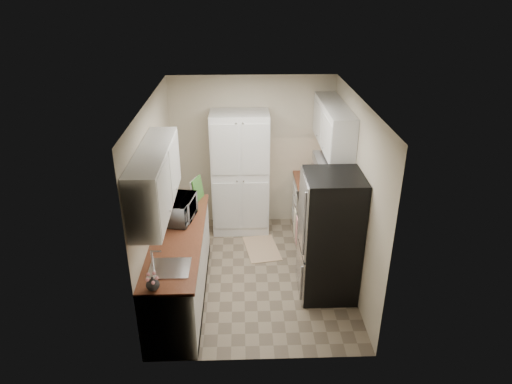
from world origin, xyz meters
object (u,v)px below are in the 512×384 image
at_px(microwave, 178,209).
at_px(refrigerator, 330,237).
at_px(electric_range, 321,230).
at_px(wine_bottle, 176,193).
at_px(toaster_oven, 322,173).
at_px(pantry_cabinet, 240,174).

bearing_deg(microwave, refrigerator, -91.04).
height_order(electric_range, wine_bottle, wine_bottle).
xyz_separation_m(electric_range, refrigerator, (-0.03, -0.80, 0.37)).
bearing_deg(wine_bottle, toaster_oven, 17.82).
distance_m(microwave, toaster_oven, 2.46).
height_order(refrigerator, toaster_oven, refrigerator).
xyz_separation_m(microwave, toaster_oven, (2.11, 1.26, -0.05)).
bearing_deg(pantry_cabinet, electric_range, -38.22).
xyz_separation_m(electric_range, wine_bottle, (-2.10, 0.14, 0.58)).
xyz_separation_m(refrigerator, wine_bottle, (-2.06, 0.94, 0.20)).
relative_size(pantry_cabinet, electric_range, 1.77).
distance_m(pantry_cabinet, toaster_oven, 1.29).
distance_m(pantry_cabinet, microwave, 1.57).
relative_size(microwave, wine_bottle, 2.10).
xyz_separation_m(refrigerator, toaster_oven, (0.15, 1.65, 0.18)).
relative_size(microwave, toaster_oven, 1.53).
height_order(electric_range, refrigerator, refrigerator).
bearing_deg(wine_bottle, pantry_cabinet, 40.43).
bearing_deg(microwave, pantry_cabinet, -21.33).
xyz_separation_m(electric_range, toaster_oven, (0.12, 0.85, 0.55)).
bearing_deg(microwave, toaster_oven, -48.94).
height_order(pantry_cabinet, wine_bottle, pantry_cabinet).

